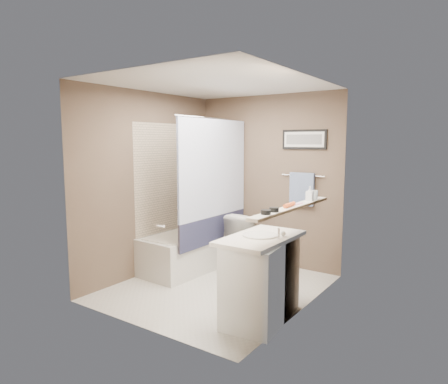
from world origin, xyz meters
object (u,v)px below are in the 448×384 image
Objects in this scene: bathtub at (191,250)px; hair_brush_front at (289,205)px; candle_bowl_near at (266,212)px; glass_jar at (314,195)px; toilet at (254,241)px; vanity at (261,280)px; candle_bowl_far at (274,210)px; soap_bottle at (310,193)px.

hair_brush_front is at bearing -17.09° from bathtub.
glass_jar is at bearing 90.00° from candle_bowl_near.
toilet is 8.70× the size of candle_bowl_near.
candle_bowl_near is (1.79, -1.13, 0.89)m from bathtub.
hair_brush_front is at bearing 43.13° from vanity.
vanity is at bearing -25.57° from bathtub.
candle_bowl_near is 0.90× the size of glass_jar.
hair_brush_front reaches higher than toilet.
glass_jar is (0.00, 0.96, 0.03)m from candle_bowl_far.
candle_bowl_near and candle_bowl_far have the same top height.
toilet is 1.93m from candle_bowl_far.
toilet is 0.87× the size of vanity.
soap_bottle reaches higher than bathtub.
hair_brush_front is 0.51m from soap_bottle.
toilet is at bearing 133.19° from hair_brush_front.
soap_bottle is (0.00, 0.84, 0.06)m from candle_bowl_far.
soap_bottle reaches higher than vanity.
bathtub is 2.10m from hair_brush_front.
bathtub is at bearing 147.58° from candle_bowl_near.
soap_bottle is at bearing 90.00° from candle_bowl_far.
candle_bowl_far reaches higher than bathtub.
candle_bowl_near is 0.99m from soap_bottle.
candle_bowl_far is 0.96m from glass_jar.
soap_bottle reaches higher than toilet.
candle_bowl_far is 0.57× the size of soap_bottle.
bathtub is 2.29m from candle_bowl_near.
glass_jar is at bearing 90.00° from hair_brush_front.
hair_brush_front is at bearing 90.00° from candle_bowl_far.
soap_bottle is at bearing -90.00° from glass_jar.
glass_jar is (0.00, 1.11, 0.03)m from candle_bowl_near.
vanity is at bearing -130.29° from hair_brush_front.
candle_bowl_far is at bearing -36.47° from vanity.
candle_bowl_far is at bearing -90.00° from soap_bottle.
vanity reaches higher than bathtub.
candle_bowl_far is 0.84m from soap_bottle.
candle_bowl_near is (1.05, -1.60, 0.74)m from toilet.
candle_bowl_far is at bearing -90.00° from glass_jar.
bathtub is at bearing 144.86° from vanity.
candle_bowl_near is at bearing -90.00° from candle_bowl_far.
vanity is 1.09m from soap_bottle.
hair_brush_front is at bearing -90.00° from glass_jar.
candle_bowl_near is 1.12m from glass_jar.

